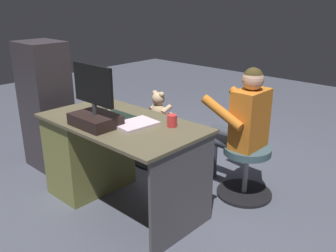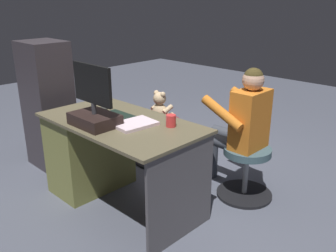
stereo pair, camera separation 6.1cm
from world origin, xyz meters
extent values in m
plane|color=#4F5360|center=(0.00, 0.00, 0.00)|extent=(10.00, 10.00, 0.00)
cube|color=brown|center=(0.00, 0.40, 0.72)|extent=(1.32, 0.72, 0.02)
cube|color=olive|center=(0.44, 0.40, 0.35)|extent=(0.42, 0.66, 0.71)
cube|color=#4C494C|center=(-0.64, 0.40, 0.35)|extent=(0.02, 0.65, 0.71)
cube|color=black|center=(0.06, 0.59, 0.77)|extent=(0.36, 0.25, 0.09)
cylinder|color=#333338|center=(0.06, 0.59, 0.86)|extent=(0.04, 0.04, 0.08)
cube|color=black|center=(0.06, 0.59, 1.04)|extent=(0.42, 0.02, 0.28)
cube|color=#19598C|center=(0.06, 0.58, 1.04)|extent=(0.39, 0.00, 0.25)
cube|color=black|center=(0.01, 0.34, 0.74)|extent=(0.42, 0.14, 0.02)
ellipsoid|color=#2D2E28|center=(0.29, 0.35, 0.75)|extent=(0.06, 0.10, 0.04)
cylinder|color=red|center=(-0.37, 0.22, 0.77)|extent=(0.07, 0.07, 0.09)
cube|color=black|center=(0.33, 0.38, 0.74)|extent=(0.06, 0.15, 0.02)
cube|color=silver|center=(-0.16, 0.39, 0.74)|extent=(0.25, 0.32, 0.02)
cylinder|color=black|center=(0.39, -0.41, 0.01)|extent=(0.55, 0.55, 0.03)
cylinder|color=gray|center=(0.39, -0.41, 0.21)|extent=(0.04, 0.04, 0.36)
cylinder|color=maroon|center=(0.39, -0.41, 0.42)|extent=(0.41, 0.41, 0.06)
ellipsoid|color=tan|center=(0.39, -0.41, 0.53)|extent=(0.16, 0.14, 0.17)
sphere|color=tan|center=(0.39, -0.41, 0.67)|extent=(0.13, 0.13, 0.13)
sphere|color=beige|center=(0.39, -0.47, 0.66)|extent=(0.05, 0.05, 0.05)
sphere|color=tan|center=(0.35, -0.41, 0.72)|extent=(0.05, 0.05, 0.05)
sphere|color=tan|center=(0.44, -0.41, 0.72)|extent=(0.05, 0.05, 0.05)
cylinder|color=tan|center=(0.31, -0.44, 0.57)|extent=(0.05, 0.13, 0.09)
cylinder|color=tan|center=(0.48, -0.44, 0.57)|extent=(0.05, 0.13, 0.09)
cylinder|color=tan|center=(0.35, -0.51, 0.47)|extent=(0.05, 0.10, 0.05)
cylinder|color=tan|center=(0.44, -0.51, 0.47)|extent=(0.05, 0.10, 0.05)
cylinder|color=black|center=(-0.64, -0.42, 0.01)|extent=(0.47, 0.47, 0.03)
cylinder|color=gray|center=(-0.64, -0.42, 0.21)|extent=(0.04, 0.04, 0.36)
cylinder|color=#3C565E|center=(-0.64, -0.42, 0.42)|extent=(0.39, 0.39, 0.06)
cube|color=orange|center=(-0.64, -0.42, 0.69)|extent=(0.20, 0.32, 0.49)
sphere|color=tan|center=(-0.64, -0.42, 1.02)|extent=(0.17, 0.17, 0.17)
sphere|color=#41371A|center=(-0.64, -0.42, 1.03)|extent=(0.16, 0.16, 0.16)
cylinder|color=orange|center=(-0.50, -0.22, 0.76)|extent=(0.39, 0.08, 0.23)
cylinder|color=orange|center=(-0.50, -0.61, 0.76)|extent=(0.39, 0.08, 0.23)
cylinder|color=#3A3E48|center=(-0.43, -0.33, 0.47)|extent=(0.42, 0.11, 0.11)
cylinder|color=#3A3E48|center=(-0.22, -0.33, 0.22)|extent=(0.10, 0.10, 0.45)
cylinder|color=#3A3E48|center=(-0.43, -0.50, 0.47)|extent=(0.42, 0.11, 0.11)
cylinder|color=#3A3E48|center=(-0.22, -0.50, 0.22)|extent=(0.10, 0.10, 0.45)
cube|color=#342E33|center=(1.12, 0.40, 0.62)|extent=(0.44, 0.36, 1.24)
camera|label=1|loc=(-2.04, 2.07, 1.64)|focal=38.84mm
camera|label=2|loc=(-2.09, 2.03, 1.64)|focal=38.84mm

